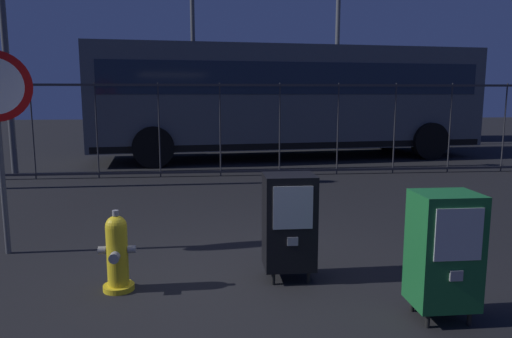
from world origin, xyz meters
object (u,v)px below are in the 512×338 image
newspaper_box_secondary (289,221)px  bus_near (287,96)px  street_light_far_right (338,10)px  fire_hydrant (117,253)px  bus_far (331,95)px  newspaper_box_primary (444,249)px

newspaper_box_secondary → bus_near: bearing=80.9°
bus_near → street_light_far_right: size_ratio=1.42×
fire_hydrant → bus_far: size_ratio=0.07×
newspaper_box_primary → newspaper_box_secondary: 1.42m
fire_hydrant → newspaper_box_secondary: size_ratio=0.73×
fire_hydrant → bus_far: (5.54, 13.95, 1.36)m
fire_hydrant → bus_near: bearing=71.5°
bus_near → bus_far: size_ratio=1.01×
fire_hydrant → street_light_far_right: 12.58m
newspaper_box_primary → street_light_far_right: bearing=79.1°
bus_near → street_light_far_right: (1.88, 1.87, 2.65)m
bus_near → bus_far: (2.52, 4.94, 0.00)m
fire_hydrant → street_light_far_right: bearing=65.8°
fire_hydrant → newspaper_box_secondary: newspaper_box_secondary is taller
newspaper_box_primary → bus_near: bus_near is taller
newspaper_box_primary → newspaper_box_secondary: size_ratio=1.00×
fire_hydrant → bus_near: 9.60m
fire_hydrant → street_light_far_right: street_light_far_right is taller
newspaper_box_secondary → bus_far: (3.95, 13.83, 1.14)m
newspaper_box_primary → bus_far: size_ratio=0.10×
newspaper_box_primary → fire_hydrant: bearing=162.8°
street_light_far_right → bus_far: bearing=78.2°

